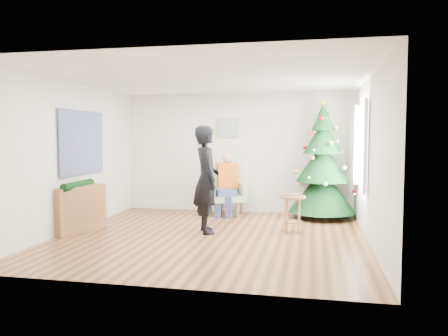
% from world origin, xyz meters
% --- Properties ---
extents(floor, '(5.00, 5.00, 0.00)m').
position_xyz_m(floor, '(0.00, 0.00, 0.00)').
color(floor, brown).
rests_on(floor, ground).
extents(ceiling, '(5.00, 5.00, 0.00)m').
position_xyz_m(ceiling, '(0.00, 0.00, 2.60)').
color(ceiling, white).
rests_on(ceiling, wall_back).
extents(wall_back, '(5.00, 0.00, 5.00)m').
position_xyz_m(wall_back, '(0.00, 2.50, 1.30)').
color(wall_back, silver).
rests_on(wall_back, floor).
extents(wall_front, '(5.00, 0.00, 5.00)m').
position_xyz_m(wall_front, '(0.00, -2.50, 1.30)').
color(wall_front, silver).
rests_on(wall_front, floor).
extents(wall_left, '(0.00, 5.00, 5.00)m').
position_xyz_m(wall_left, '(-2.50, 0.00, 1.30)').
color(wall_left, silver).
rests_on(wall_left, floor).
extents(wall_right, '(0.00, 5.00, 5.00)m').
position_xyz_m(wall_right, '(2.50, 0.00, 1.30)').
color(wall_right, silver).
rests_on(wall_right, floor).
extents(window_panel, '(0.04, 1.30, 1.40)m').
position_xyz_m(window_panel, '(2.47, 1.00, 1.50)').
color(window_panel, white).
rests_on(window_panel, wall_right).
extents(curtains, '(0.05, 1.75, 1.50)m').
position_xyz_m(curtains, '(2.44, 1.00, 1.50)').
color(curtains, white).
rests_on(curtains, wall_right).
extents(christmas_tree, '(1.34, 1.34, 2.43)m').
position_xyz_m(christmas_tree, '(1.83, 2.07, 1.09)').
color(christmas_tree, '#3F2816').
rests_on(christmas_tree, floor).
extents(stool, '(0.43, 0.43, 0.65)m').
position_xyz_m(stool, '(1.31, 0.56, 0.33)').
color(stool, brown).
rests_on(stool, floor).
extents(laptop, '(0.41, 0.33, 0.03)m').
position_xyz_m(laptop, '(1.31, 0.56, 0.66)').
color(laptop, silver).
rests_on(laptop, stool).
extents(armchair, '(0.94, 0.92, 1.01)m').
position_xyz_m(armchair, '(-0.16, 2.06, 0.37)').
color(armchair, gray).
rests_on(armchair, floor).
extents(seated_person, '(0.54, 0.69, 1.32)m').
position_xyz_m(seated_person, '(-0.14, 2.01, 0.68)').
color(seated_person, navy).
rests_on(seated_person, armchair).
extents(standing_man, '(0.68, 0.80, 1.84)m').
position_xyz_m(standing_man, '(-0.15, 0.30, 0.92)').
color(standing_man, black).
rests_on(standing_man, floor).
extents(game_controller, '(0.09, 0.13, 0.04)m').
position_xyz_m(game_controller, '(0.05, 0.27, 1.23)').
color(game_controller, white).
rests_on(game_controller, standing_man).
extents(console, '(0.62, 1.04, 0.80)m').
position_xyz_m(console, '(-2.33, -0.11, 0.40)').
color(console, brown).
rests_on(console, floor).
extents(garland, '(0.14, 0.90, 0.14)m').
position_xyz_m(garland, '(-2.33, -0.11, 0.82)').
color(garland, black).
rests_on(garland, console).
extents(tapestry, '(0.03, 1.50, 1.15)m').
position_xyz_m(tapestry, '(-2.46, 0.30, 1.55)').
color(tapestry, black).
rests_on(tapestry, wall_left).
extents(framed_picture, '(0.52, 0.05, 0.42)m').
position_xyz_m(framed_picture, '(-0.20, 2.46, 1.85)').
color(framed_picture, tan).
rests_on(framed_picture, wall_back).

